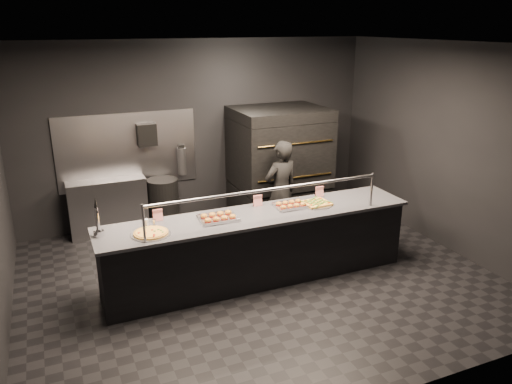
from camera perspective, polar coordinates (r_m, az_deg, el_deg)
room at (r=6.21m, az=-0.10°, el=2.55°), size 6.04×6.00×3.00m
service_counter at (r=6.54m, az=0.27°, el=-6.25°), size 4.10×0.78×1.37m
pizza_oven at (r=8.46m, az=2.63°, el=3.24°), size 1.50×1.23×1.91m
prep_shelf at (r=8.28m, az=-16.52°, el=-1.66°), size 1.20×0.35×0.90m
towel_dispenser at (r=8.14m, az=-12.40°, el=6.43°), size 0.30×0.20×0.35m
fire_extinguisher at (r=8.38m, az=-8.49°, el=3.55°), size 0.14×0.14×0.51m
beer_tap at (r=5.94m, az=-17.60°, el=-3.64°), size 0.12×0.17×0.47m
round_pizza at (r=5.89m, az=-11.92°, el=-4.61°), size 0.46×0.46×0.03m
slider_tray_a at (r=6.19m, az=-4.33°, el=-2.91°), size 0.49×0.37×0.07m
slider_tray_b at (r=6.61m, az=4.01°, el=-1.49°), size 0.45×0.35×0.07m
square_pizza at (r=6.73m, az=6.89°, el=-1.29°), size 0.44×0.44×0.05m
condiment_jar at (r=6.10m, az=-12.19°, el=-3.47°), size 0.15×0.06×0.10m
tent_cards at (r=6.57m, az=-0.86°, el=-1.13°), size 2.40×0.04×0.15m
trash_bin at (r=8.32m, az=-10.50°, el=-1.33°), size 0.50×0.50×0.83m
worker at (r=7.63m, az=2.85°, el=0.09°), size 0.64×0.48×1.58m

